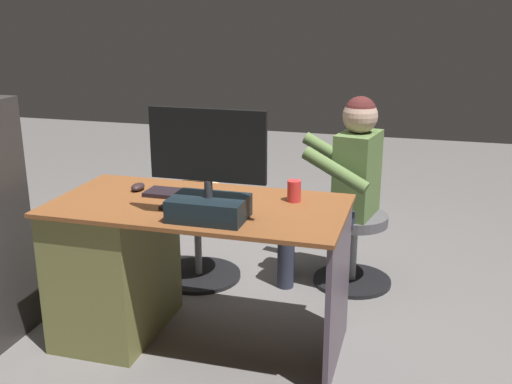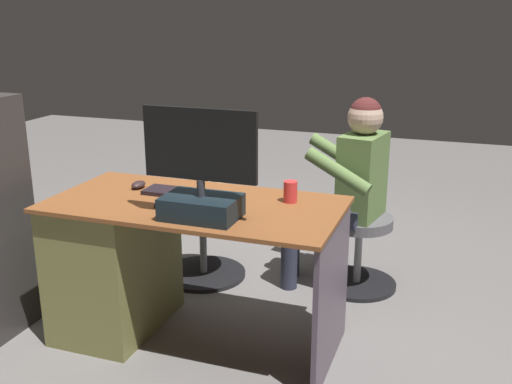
% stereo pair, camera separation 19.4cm
% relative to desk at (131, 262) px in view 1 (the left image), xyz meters
% --- Properties ---
extents(ground_plane, '(10.00, 10.00, 0.00)m').
position_rel_desk_xyz_m(ground_plane, '(-0.37, -0.35, -0.38)').
color(ground_plane, slate).
extents(desk, '(1.39, 0.70, 0.72)m').
position_rel_desk_xyz_m(desk, '(0.00, 0.00, 0.00)').
color(desk, brown).
rests_on(desk, ground_plane).
extents(monitor, '(0.51, 0.22, 0.48)m').
position_rel_desk_xyz_m(monitor, '(-0.49, 0.19, 0.50)').
color(monitor, black).
rests_on(monitor, desk).
extents(keyboard, '(0.42, 0.14, 0.02)m').
position_rel_desk_xyz_m(keyboard, '(-0.28, -0.09, 0.35)').
color(keyboard, black).
rests_on(keyboard, desk).
extents(computer_mouse, '(0.06, 0.10, 0.04)m').
position_rel_desk_xyz_m(computer_mouse, '(-0.00, -0.12, 0.36)').
color(computer_mouse, '#2D1F21').
rests_on(computer_mouse, desk).
extents(cup, '(0.06, 0.06, 0.10)m').
position_rel_desk_xyz_m(cup, '(-0.79, -0.16, 0.39)').
color(cup, red).
rests_on(cup, desk).
extents(tv_remote, '(0.05, 0.15, 0.02)m').
position_rel_desk_xyz_m(tv_remote, '(-0.26, 0.07, 0.35)').
color(tv_remote, black).
rests_on(tv_remote, desk).
extents(office_chair_teddy, '(0.52, 0.52, 0.44)m').
position_rel_desk_xyz_m(office_chair_teddy, '(-0.08, -0.70, -0.14)').
color(office_chair_teddy, black).
rests_on(office_chair_teddy, ground_plane).
extents(teddy_bear, '(0.24, 0.24, 0.33)m').
position_rel_desk_xyz_m(teddy_bear, '(-0.08, -0.71, 0.20)').
color(teddy_bear, '#D4BA86').
rests_on(teddy_bear, office_chair_teddy).
extents(visitor_chair, '(0.47, 0.47, 0.44)m').
position_rel_desk_xyz_m(visitor_chair, '(-1.01, -0.88, -0.13)').
color(visitor_chair, black).
rests_on(visitor_chair, ground_plane).
extents(person, '(0.59, 0.54, 1.13)m').
position_rel_desk_xyz_m(person, '(-0.92, -0.86, 0.29)').
color(person, '#5B773F').
rests_on(person, ground_plane).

